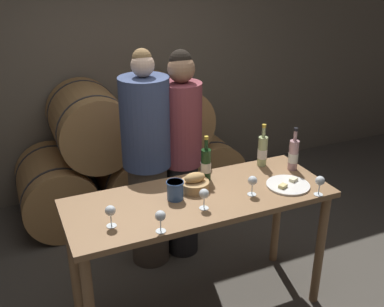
{
  "coord_description": "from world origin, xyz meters",
  "views": [
    {
      "loc": [
        -1.09,
        -2.34,
        2.38
      ],
      "look_at": [
        0.0,
        0.13,
        1.19
      ],
      "focal_mm": 42.0,
      "sensor_mm": 36.0,
      "label": 1
    }
  ],
  "objects_px": {
    "wine_bottle_red": "(206,164)",
    "wine_bottle_white": "(262,151)",
    "wine_glass_far_right": "(320,182)",
    "person_right": "(182,155)",
    "wine_glass_left": "(160,217)",
    "person_left": "(147,162)",
    "tasting_table": "(200,213)",
    "wine_glass_center": "(204,195)",
    "wine_bottle_rose": "(293,155)",
    "bread_basket": "(195,184)",
    "wine_glass_far_left": "(110,212)",
    "cheese_plate": "(288,185)",
    "blue_crock": "(175,190)",
    "wine_glass_right": "(253,181)"
  },
  "relations": [
    {
      "from": "tasting_table",
      "to": "wine_bottle_rose",
      "type": "relative_size",
      "value": 5.44
    },
    {
      "from": "wine_bottle_red",
      "to": "bread_basket",
      "type": "bearing_deg",
      "value": -139.96
    },
    {
      "from": "bread_basket",
      "to": "wine_glass_center",
      "type": "xyz_separation_m",
      "value": [
        -0.05,
        -0.24,
        0.05
      ]
    },
    {
      "from": "wine_bottle_rose",
      "to": "wine_bottle_red",
      "type": "bearing_deg",
      "value": 170.34
    },
    {
      "from": "bread_basket",
      "to": "wine_glass_far_right",
      "type": "height_order",
      "value": "wine_glass_far_right"
    },
    {
      "from": "bread_basket",
      "to": "wine_glass_left",
      "type": "xyz_separation_m",
      "value": [
        -0.38,
        -0.38,
        0.05
      ]
    },
    {
      "from": "person_right",
      "to": "wine_glass_right",
      "type": "bearing_deg",
      "value": -79.98
    },
    {
      "from": "wine_bottle_white",
      "to": "cheese_plate",
      "type": "relative_size",
      "value": 1.1
    },
    {
      "from": "person_right",
      "to": "wine_bottle_rose",
      "type": "relative_size",
      "value": 5.42
    },
    {
      "from": "tasting_table",
      "to": "wine_glass_far_right",
      "type": "xyz_separation_m",
      "value": [
        0.72,
        -0.3,
        0.23
      ]
    },
    {
      "from": "tasting_table",
      "to": "wine_glass_far_left",
      "type": "distance_m",
      "value": 0.68
    },
    {
      "from": "wine_bottle_rose",
      "to": "wine_glass_right",
      "type": "xyz_separation_m",
      "value": [
        -0.47,
        -0.22,
        -0.02
      ]
    },
    {
      "from": "tasting_table",
      "to": "blue_crock",
      "type": "relative_size",
      "value": 14.14
    },
    {
      "from": "person_left",
      "to": "wine_glass_far_right",
      "type": "height_order",
      "value": "person_left"
    },
    {
      "from": "wine_glass_far_left",
      "to": "wine_glass_center",
      "type": "distance_m",
      "value": 0.58
    },
    {
      "from": "wine_bottle_rose",
      "to": "wine_glass_far_left",
      "type": "distance_m",
      "value": 1.43
    },
    {
      "from": "person_left",
      "to": "bread_basket",
      "type": "xyz_separation_m",
      "value": [
        0.13,
        -0.63,
        0.09
      ]
    },
    {
      "from": "wine_glass_far_right",
      "to": "wine_glass_left",
      "type": "bearing_deg",
      "value": 179.25
    },
    {
      "from": "wine_bottle_white",
      "to": "bread_basket",
      "type": "height_order",
      "value": "wine_bottle_white"
    },
    {
      "from": "wine_bottle_white",
      "to": "cheese_plate",
      "type": "xyz_separation_m",
      "value": [
        -0.01,
        -0.36,
        -0.11
      ]
    },
    {
      "from": "wine_bottle_white",
      "to": "wine_bottle_rose",
      "type": "relative_size",
      "value": 1.0
    },
    {
      "from": "wine_bottle_red",
      "to": "wine_bottle_white",
      "type": "height_order",
      "value": "same"
    },
    {
      "from": "wine_bottle_red",
      "to": "wine_bottle_rose",
      "type": "height_order",
      "value": "same"
    },
    {
      "from": "person_left",
      "to": "blue_crock",
      "type": "relative_size",
      "value": 14.33
    },
    {
      "from": "person_right",
      "to": "person_left",
      "type": "bearing_deg",
      "value": -179.94
    },
    {
      "from": "person_left",
      "to": "wine_bottle_red",
      "type": "xyz_separation_m",
      "value": [
        0.27,
        -0.51,
        0.15
      ]
    },
    {
      "from": "wine_glass_far_left",
      "to": "wine_glass_left",
      "type": "height_order",
      "value": "same"
    },
    {
      "from": "wine_bottle_red",
      "to": "wine_glass_far_left",
      "type": "relative_size",
      "value": 2.4
    },
    {
      "from": "wine_bottle_rose",
      "to": "person_left",
      "type": "bearing_deg",
      "value": 145.77
    },
    {
      "from": "wine_bottle_rose",
      "to": "cheese_plate",
      "type": "distance_m",
      "value": 0.3
    },
    {
      "from": "person_right",
      "to": "wine_glass_left",
      "type": "bearing_deg",
      "value": -118.71
    },
    {
      "from": "tasting_table",
      "to": "wine_glass_center",
      "type": "distance_m",
      "value": 0.28
    },
    {
      "from": "wine_bottle_red",
      "to": "wine_bottle_rose",
      "type": "bearing_deg",
      "value": -9.66
    },
    {
      "from": "wine_bottle_red",
      "to": "wine_bottle_rose",
      "type": "relative_size",
      "value": 1.0
    },
    {
      "from": "wine_bottle_red",
      "to": "cheese_plate",
      "type": "bearing_deg",
      "value": -34.39
    },
    {
      "from": "tasting_table",
      "to": "person_right",
      "type": "xyz_separation_m",
      "value": [
        0.17,
        0.72,
        0.1
      ]
    },
    {
      "from": "cheese_plate",
      "to": "wine_glass_center",
      "type": "distance_m",
      "value": 0.66
    },
    {
      "from": "wine_bottle_rose",
      "to": "wine_glass_center",
      "type": "xyz_separation_m",
      "value": [
        -0.84,
        -0.25,
        -0.02
      ]
    },
    {
      "from": "wine_glass_left",
      "to": "person_left",
      "type": "bearing_deg",
      "value": 75.9
    },
    {
      "from": "wine_glass_left",
      "to": "wine_glass_right",
      "type": "height_order",
      "value": "same"
    },
    {
      "from": "bread_basket",
      "to": "wine_glass_far_left",
      "type": "height_order",
      "value": "wine_glass_far_left"
    },
    {
      "from": "wine_bottle_white",
      "to": "wine_bottle_rose",
      "type": "bearing_deg",
      "value": -42.15
    },
    {
      "from": "person_right",
      "to": "cheese_plate",
      "type": "xyz_separation_m",
      "value": [
        0.44,
        -0.84,
        0.04
      ]
    },
    {
      "from": "blue_crock",
      "to": "cheese_plate",
      "type": "height_order",
      "value": "blue_crock"
    },
    {
      "from": "wine_glass_left",
      "to": "wine_glass_center",
      "type": "bearing_deg",
      "value": 21.62
    },
    {
      "from": "wine_glass_far_right",
      "to": "blue_crock",
      "type": "bearing_deg",
      "value": 159.49
    },
    {
      "from": "wine_glass_far_right",
      "to": "wine_bottle_white",
      "type": "bearing_deg",
      "value": 100.05
    },
    {
      "from": "tasting_table",
      "to": "wine_glass_center",
      "type": "height_order",
      "value": "wine_glass_center"
    },
    {
      "from": "cheese_plate",
      "to": "blue_crock",
      "type": "bearing_deg",
      "value": 169.22
    },
    {
      "from": "wine_glass_far_right",
      "to": "bread_basket",
      "type": "bearing_deg",
      "value": 151.52
    }
  ]
}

